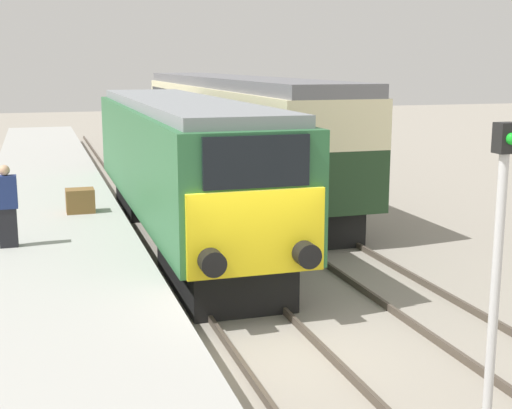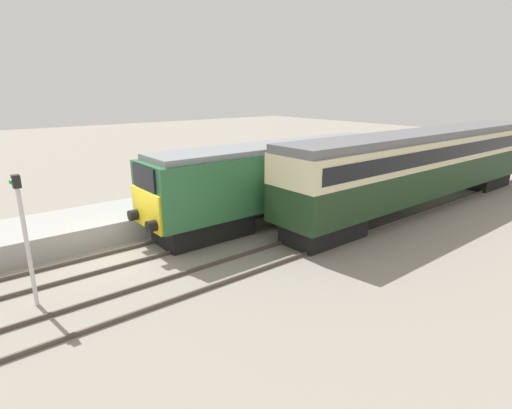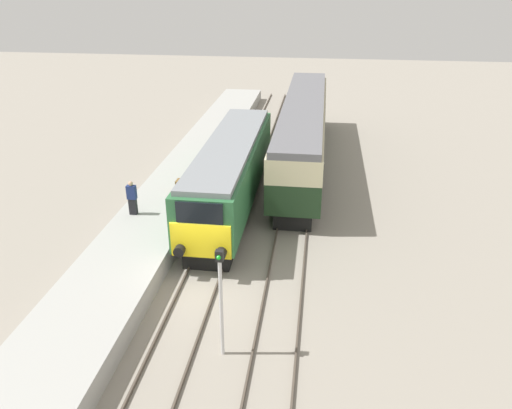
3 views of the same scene
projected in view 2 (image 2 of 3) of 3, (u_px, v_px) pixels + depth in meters
ground_plane at (132, 256)px, 15.37m from camera, size 120.00×120.00×0.00m
platform_left at (245, 195)px, 22.52m from camera, size 3.50×50.00×0.92m
rails_near_track at (237, 228)px, 18.35m from camera, size 1.51×60.00×0.14m
rails_far_track at (287, 250)px, 15.81m from camera, size 1.50×60.00×0.14m
locomotive at (279, 177)px, 19.33m from camera, size 2.70×14.07×3.73m
passenger_carriage at (425, 162)px, 21.08m from camera, size 2.75×19.94×4.14m
person_on_platform at (179, 178)px, 20.66m from camera, size 0.44×0.26×1.70m
signal_post at (24, 231)px, 11.27m from camera, size 0.24×0.28×3.96m
luggage_crate at (245, 185)px, 21.45m from camera, size 0.70×0.56×0.60m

